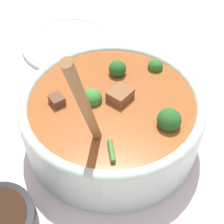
{
  "coord_description": "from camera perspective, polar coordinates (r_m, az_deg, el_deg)",
  "views": [
    {
      "loc": [
        0.34,
        -0.03,
        0.42
      ],
      "look_at": [
        0.0,
        0.0,
        0.06
      ],
      "focal_mm": 50.0,
      "sensor_mm": 36.0,
      "label": 1
    }
  ],
  "objects": [
    {
      "name": "ground_plane",
      "position": [
        0.54,
        -0.0,
        -4.41
      ],
      "size": [
        4.0,
        4.0,
        0.0
      ],
      "primitive_type": "plane",
      "color": "silver"
    },
    {
      "name": "empty_plate",
      "position": [
        0.74,
        -7.91,
        12.52
      ],
      "size": [
        0.21,
        0.21,
        0.02
      ],
      "color": "white",
      "rests_on": "ground_plane"
    },
    {
      "name": "stew_bowl",
      "position": [
        0.5,
        0.02,
        -0.56
      ],
      "size": [
        0.28,
        0.28,
        0.26
      ],
      "color": "#B2C6BC",
      "rests_on": "ground_plane"
    }
  ]
}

